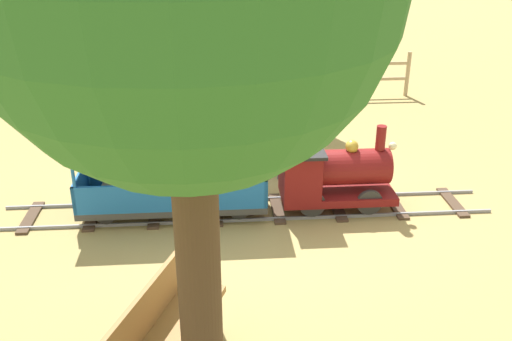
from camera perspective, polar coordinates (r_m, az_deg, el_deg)
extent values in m
plane|color=#A38C51|center=(7.11, -0.43, -4.05)|extent=(60.00, 60.00, 0.00)
cube|color=gray|center=(7.33, -1.04, -2.93)|extent=(0.03, 6.05, 0.04)
cube|color=gray|center=(6.86, -0.77, -4.99)|extent=(0.03, 6.05, 0.04)
cube|color=#4C3828|center=(7.45, -21.76, -4.42)|extent=(0.78, 0.14, 0.03)
cube|color=#4C3828|center=(7.25, -16.04, -4.35)|extent=(0.78, 0.14, 0.03)
cube|color=#4C3828|center=(7.13, -10.07, -4.23)|extent=(0.78, 0.14, 0.03)
cube|color=#4C3828|center=(7.09, -3.97, -4.06)|extent=(0.78, 0.14, 0.03)
cube|color=#4C3828|center=(7.12, 2.14, -3.85)|extent=(0.78, 0.14, 0.03)
cube|color=#4C3828|center=(7.24, 8.10, -3.60)|extent=(0.78, 0.14, 0.03)
cube|color=#4C3828|center=(7.44, 13.82, -3.32)|extent=(0.78, 0.14, 0.03)
cube|color=#4C3828|center=(7.70, 19.19, -3.03)|extent=(0.78, 0.14, 0.03)
cube|color=maroon|center=(7.15, 8.12, -2.22)|extent=(0.66, 1.40, 0.10)
cylinder|color=maroon|center=(7.05, 9.88, 0.38)|extent=(0.44, 0.85, 0.44)
cylinder|color=#B7932D|center=(7.16, 13.18, 0.49)|extent=(0.37, 0.02, 0.37)
cylinder|color=maroon|center=(6.98, 12.47, 3.24)|extent=(0.12, 0.12, 0.30)
sphere|color=#B7932D|center=(6.93, 9.64, 2.41)|extent=(0.16, 0.16, 0.16)
cube|color=maroon|center=(6.93, 4.44, 0.03)|extent=(0.66, 0.45, 0.55)
cube|color=black|center=(6.81, 4.52, 2.29)|extent=(0.74, 0.53, 0.04)
sphere|color=#F2EAB2|center=(7.07, 13.61, 2.42)|extent=(0.10, 0.10, 0.10)
cylinder|color=#2D2D2D|center=(7.47, 10.33, -1.26)|extent=(0.05, 0.32, 0.32)
cylinder|color=#2D2D2D|center=(7.01, 11.37, -3.16)|extent=(0.05, 0.32, 0.32)
cylinder|color=#2D2D2D|center=(7.33, 5.01, -1.46)|extent=(0.05, 0.32, 0.32)
cylinder|color=#2D2D2D|center=(6.86, 5.71, -3.41)|extent=(0.05, 0.32, 0.32)
cube|color=#3F3F3F|center=(7.03, -8.27, -3.01)|extent=(0.74, 2.25, 0.08)
cube|color=blue|center=(7.25, -8.22, -0.23)|extent=(0.04, 2.25, 0.35)
cube|color=blue|center=(6.62, -8.55, -2.74)|extent=(0.04, 2.25, 0.35)
cube|color=blue|center=(6.94, 0.76, -1.14)|extent=(0.74, 0.04, 0.35)
cube|color=blue|center=(7.10, -17.30, -1.68)|extent=(0.74, 0.04, 0.35)
cylinder|color=blue|center=(7.16, 0.29, 1.46)|extent=(0.04, 0.04, 0.75)
cylinder|color=blue|center=(6.54, 0.77, -0.85)|extent=(0.04, 0.04, 0.75)
cylinder|color=blue|center=(7.32, -16.74, 0.90)|extent=(0.04, 0.04, 0.75)
cylinder|color=blue|center=(6.72, -17.83, -1.40)|extent=(0.04, 0.04, 0.75)
cube|color=blue|center=(6.70, -8.68, 3.15)|extent=(0.84, 2.35, 0.04)
cube|color=brown|center=(7.05, -14.28, -2.00)|extent=(0.58, 0.20, 0.24)
cube|color=brown|center=(6.98, -10.34, -1.89)|extent=(0.58, 0.20, 0.24)
cube|color=brown|center=(6.94, -6.34, -1.78)|extent=(0.58, 0.20, 0.24)
cube|color=brown|center=(6.94, -2.32, -1.65)|extent=(0.58, 0.20, 0.24)
cylinder|color=#262626|center=(7.26, -1.93, -1.98)|extent=(0.04, 0.24, 0.24)
cylinder|color=#262626|center=(6.79, -1.73, -3.99)|extent=(0.04, 0.24, 0.24)
cylinder|color=#262626|center=(7.38, -14.26, -2.34)|extent=(0.04, 0.24, 0.24)
cylinder|color=#262626|center=(6.91, -14.92, -4.34)|extent=(0.04, 0.24, 0.24)
cylinder|color=#282D47|center=(7.94, 2.51, 2.33)|extent=(0.12, 0.12, 0.80)
cylinder|color=#282D47|center=(7.78, 2.66, 1.83)|extent=(0.12, 0.12, 0.80)
cylinder|color=#333338|center=(7.63, 2.68, 6.77)|extent=(0.30, 0.30, 0.55)
sphere|color=tan|center=(7.52, 2.74, 9.56)|extent=(0.22, 0.22, 0.22)
cylinder|color=black|center=(7.49, 2.76, 10.52)|extent=(0.20, 0.20, 0.06)
cube|color=olive|center=(4.63, -8.37, -15.79)|extent=(1.36, 0.86, 0.06)
cube|color=olive|center=(4.58, -10.62, -13.34)|extent=(1.22, 0.52, 0.40)
cube|color=#333333|center=(5.16, -5.45, -13.74)|extent=(0.19, 0.33, 0.42)
cylinder|color=#4C3823|center=(10.28, -1.76, 12.35)|extent=(0.30, 0.30, 2.46)
cylinder|color=#4C3823|center=(3.85, -5.73, -11.35)|extent=(0.29, 0.29, 2.30)
cylinder|color=brown|center=(11.38, -14.89, 10.63)|extent=(0.27, 0.27, 1.64)
cylinder|color=tan|center=(11.70, -20.11, 8.45)|extent=(0.08, 0.08, 0.90)
cylinder|color=tan|center=(11.40, -13.21, 8.90)|extent=(0.08, 0.08, 0.90)
cylinder|color=tan|center=(11.27, -6.03, 9.23)|extent=(0.08, 0.08, 0.90)
cylinder|color=tan|center=(11.32, 1.22, 9.42)|extent=(0.08, 0.08, 0.90)
cylinder|color=tan|center=(11.54, 8.30, 9.46)|extent=(0.08, 0.08, 0.90)
cylinder|color=tan|center=(11.92, 15.03, 9.37)|extent=(0.08, 0.08, 0.90)
cube|color=tan|center=(11.22, -2.42, 10.45)|extent=(0.04, 7.05, 0.06)
cube|color=tan|center=(11.30, -2.39, 8.90)|extent=(0.04, 7.05, 0.06)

